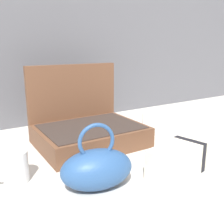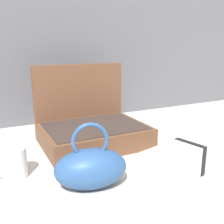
% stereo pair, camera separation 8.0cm
% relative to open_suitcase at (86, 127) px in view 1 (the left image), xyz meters
% --- Properties ---
extents(ground_plane, '(6.00, 6.00, 0.00)m').
position_rel_open_suitcase_xyz_m(ground_plane, '(0.00, -0.18, -0.07)').
color(ground_plane, beige).
extents(open_suitcase, '(0.41, 0.33, 0.32)m').
position_rel_open_suitcase_xyz_m(open_suitcase, '(0.00, 0.00, 0.00)').
color(open_suitcase, brown).
rests_on(open_suitcase, ground_plane).
extents(teal_pouch_handbag, '(0.23, 0.16, 0.19)m').
position_rel_open_suitcase_xyz_m(teal_pouch_handbag, '(-0.13, -0.34, -0.01)').
color(teal_pouch_handbag, '#284C7F').
rests_on(teal_pouch_handbag, ground_plane).
extents(cream_toiletry_bag, '(0.27, 0.16, 0.10)m').
position_rel_open_suitcase_xyz_m(cream_toiletry_bag, '(0.15, -0.39, -0.02)').
color(cream_toiletry_bag, beige).
rests_on(cream_toiletry_bag, ground_plane).
extents(coffee_mug, '(0.11, 0.07, 0.10)m').
position_rel_open_suitcase_xyz_m(coffee_mug, '(-0.33, -0.18, -0.02)').
color(coffee_mug, silver).
rests_on(coffee_mug, ground_plane).
extents(info_card_left, '(0.09, 0.02, 0.12)m').
position_rel_open_suitcase_xyz_m(info_card_left, '(0.27, -0.09, -0.01)').
color(info_card_left, white).
rests_on(info_card_left, ground_plane).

